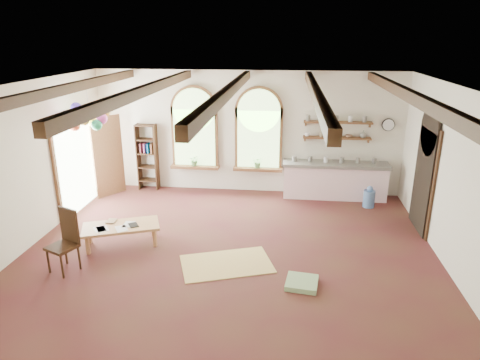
# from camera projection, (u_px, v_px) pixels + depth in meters

# --- Properties ---
(floor) EXTENTS (8.00, 8.00, 0.00)m
(floor) POSITION_uv_depth(u_px,v_px,m) (230.00, 250.00, 8.44)
(floor) COLOR #502D21
(floor) RESTS_ON ground
(ceiling_beams) EXTENTS (6.20, 6.80, 0.18)m
(ceiling_beams) POSITION_uv_depth(u_px,v_px,m) (229.00, 91.00, 7.44)
(ceiling_beams) COLOR #3D2113
(ceiling_beams) RESTS_ON ceiling
(window_left) EXTENTS (1.30, 0.28, 2.20)m
(window_left) POSITION_uv_depth(u_px,v_px,m) (194.00, 131.00, 11.29)
(window_left) COLOR brown
(window_left) RESTS_ON floor
(window_right) EXTENTS (1.30, 0.28, 2.20)m
(window_right) POSITION_uv_depth(u_px,v_px,m) (259.00, 132.00, 11.11)
(window_right) COLOR brown
(window_right) RESTS_ON floor
(left_doorway) EXTENTS (0.10, 1.90, 2.50)m
(left_doorway) POSITION_uv_depth(u_px,v_px,m) (76.00, 162.00, 10.19)
(left_doorway) COLOR brown
(left_doorway) RESTS_ON floor
(right_doorway) EXTENTS (0.10, 1.30, 2.40)m
(right_doorway) POSITION_uv_depth(u_px,v_px,m) (423.00, 181.00, 9.07)
(right_doorway) COLOR black
(right_doorway) RESTS_ON floor
(kitchen_counter) EXTENTS (2.68, 0.62, 0.94)m
(kitchen_counter) POSITION_uv_depth(u_px,v_px,m) (334.00, 180.00, 11.05)
(kitchen_counter) COLOR #FAD4DE
(kitchen_counter) RESTS_ON floor
(wall_shelf_lower) EXTENTS (1.70, 0.24, 0.04)m
(wall_shelf_lower) POSITION_uv_depth(u_px,v_px,m) (337.00, 138.00, 10.87)
(wall_shelf_lower) COLOR brown
(wall_shelf_lower) RESTS_ON wall_back
(wall_shelf_upper) EXTENTS (1.70, 0.24, 0.04)m
(wall_shelf_upper) POSITION_uv_depth(u_px,v_px,m) (338.00, 122.00, 10.75)
(wall_shelf_upper) COLOR brown
(wall_shelf_upper) RESTS_ON wall_back
(wall_clock) EXTENTS (0.32, 0.04, 0.32)m
(wall_clock) POSITION_uv_depth(u_px,v_px,m) (388.00, 125.00, 10.69)
(wall_clock) COLOR black
(wall_clock) RESTS_ON wall_back
(bookshelf) EXTENTS (0.53, 0.32, 1.80)m
(bookshelf) POSITION_uv_depth(u_px,v_px,m) (147.00, 157.00, 11.56)
(bookshelf) COLOR #3D2113
(bookshelf) RESTS_ON floor
(coffee_table) EXTENTS (1.63, 1.17, 0.42)m
(coffee_table) POSITION_uv_depth(u_px,v_px,m) (121.00, 228.00, 8.56)
(coffee_table) COLOR tan
(coffee_table) RESTS_ON floor
(side_chair) EXTENTS (0.60, 0.60, 1.14)m
(side_chair) POSITION_uv_depth(u_px,v_px,m) (64.00, 254.00, 7.63)
(side_chair) COLOR #3D2113
(side_chair) RESTS_ON floor
(floor_mat) EXTENTS (1.88, 1.50, 0.02)m
(floor_mat) POSITION_uv_depth(u_px,v_px,m) (227.00, 264.00, 7.93)
(floor_mat) COLOR tan
(floor_mat) RESTS_ON floor
(floor_cushion) EXTENTS (0.59, 0.59, 0.09)m
(floor_cushion) POSITION_uv_depth(u_px,v_px,m) (302.00, 283.00, 7.25)
(floor_cushion) COLOR #82A26F
(floor_cushion) RESTS_ON floor
(water_jug_a) EXTENTS (0.28, 0.28, 0.54)m
(water_jug_a) POSITION_uv_depth(u_px,v_px,m) (369.00, 198.00, 10.51)
(water_jug_a) COLOR #547AB5
(water_jug_a) RESTS_ON floor
(water_jug_b) EXTENTS (0.28, 0.28, 0.54)m
(water_jug_b) POSITION_uv_depth(u_px,v_px,m) (373.00, 190.00, 11.02)
(water_jug_b) COLOR #547AB5
(water_jug_b) RESTS_ON floor
(balloon_cluster) EXTENTS (0.76, 0.76, 1.15)m
(balloon_cluster) POSITION_uv_depth(u_px,v_px,m) (89.00, 116.00, 9.36)
(balloon_cluster) COLOR silver
(balloon_cluster) RESTS_ON floor
(table_book) EXTENTS (0.19, 0.27, 0.02)m
(table_book) POSITION_uv_depth(u_px,v_px,m) (107.00, 221.00, 8.72)
(table_book) COLOR olive
(table_book) RESTS_ON coffee_table
(tablet) EXTENTS (0.27, 0.29, 0.01)m
(tablet) POSITION_uv_depth(u_px,v_px,m) (133.00, 225.00, 8.55)
(tablet) COLOR black
(tablet) RESTS_ON coffee_table
(potted_plant_left) EXTENTS (0.27, 0.23, 0.30)m
(potted_plant_left) POSITION_uv_depth(u_px,v_px,m) (195.00, 160.00, 11.44)
(potted_plant_left) COLOR #598C4C
(potted_plant_left) RESTS_ON window_left
(potted_plant_right) EXTENTS (0.27, 0.23, 0.30)m
(potted_plant_right) POSITION_uv_depth(u_px,v_px,m) (258.00, 162.00, 11.26)
(potted_plant_right) COLOR #598C4C
(potted_plant_right) RESTS_ON window_right
(shelf_cup_a) EXTENTS (0.12, 0.10, 0.10)m
(shelf_cup_a) POSITION_uv_depth(u_px,v_px,m) (307.00, 134.00, 10.93)
(shelf_cup_a) COLOR white
(shelf_cup_a) RESTS_ON wall_shelf_lower
(shelf_cup_b) EXTENTS (0.10, 0.10, 0.09)m
(shelf_cup_b) POSITION_uv_depth(u_px,v_px,m) (321.00, 135.00, 10.90)
(shelf_cup_b) COLOR beige
(shelf_cup_b) RESTS_ON wall_shelf_lower
(shelf_bowl_a) EXTENTS (0.22, 0.22, 0.05)m
(shelf_bowl_a) POSITION_uv_depth(u_px,v_px,m) (335.00, 136.00, 10.86)
(shelf_bowl_a) COLOR beige
(shelf_bowl_a) RESTS_ON wall_shelf_lower
(shelf_bowl_b) EXTENTS (0.20, 0.20, 0.06)m
(shelf_bowl_b) POSITION_uv_depth(u_px,v_px,m) (349.00, 136.00, 10.83)
(shelf_bowl_b) COLOR #8C664C
(shelf_bowl_b) RESTS_ON wall_shelf_lower
(shelf_vase) EXTENTS (0.18, 0.18, 0.19)m
(shelf_vase) POSITION_uv_depth(u_px,v_px,m) (363.00, 134.00, 10.77)
(shelf_vase) COLOR slate
(shelf_vase) RESTS_ON wall_shelf_lower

